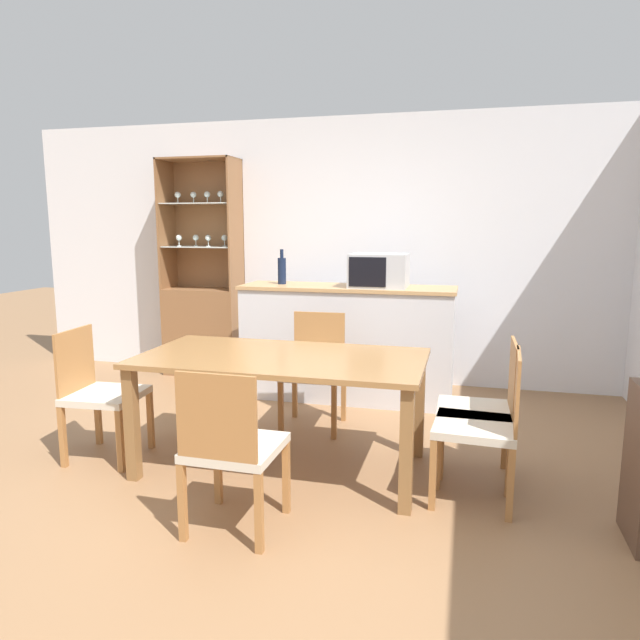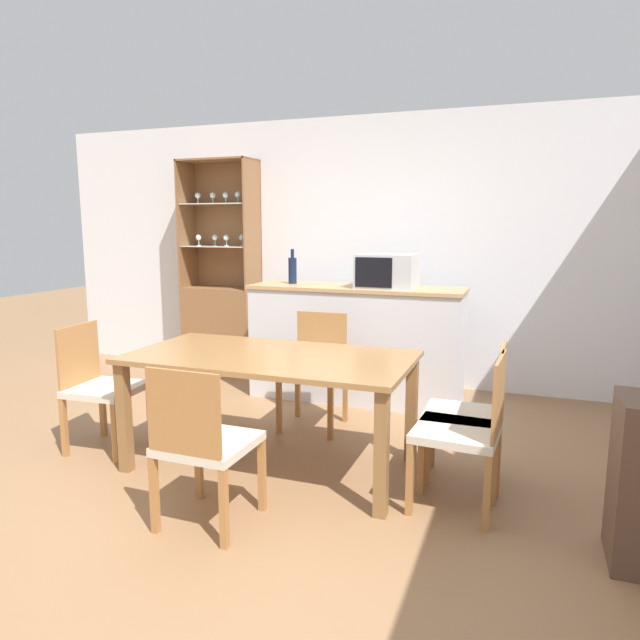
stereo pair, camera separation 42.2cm
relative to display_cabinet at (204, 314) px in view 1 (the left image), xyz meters
name	(u,v)px [view 1 (the left image)]	position (x,y,z in m)	size (l,w,h in m)	color
ground_plane	(253,493)	(1.46, -2.42, -0.62)	(18.00, 18.00, 0.00)	#936B47
wall_back	(348,251)	(1.46, 0.21, 0.65)	(6.80, 0.06, 2.55)	silver
kitchen_counter	(347,343)	(1.60, -0.48, -0.12)	(1.86, 0.54, 1.01)	silver
display_cabinet	(204,314)	(0.00, 0.00, 0.00)	(0.77, 0.37, 2.18)	brown
dining_table	(282,370)	(1.51, -2.03, 0.01)	(1.76, 0.92, 0.73)	olive
dining_chair_side_right_near	(483,425)	(2.73, -2.17, -0.18)	(0.46, 0.46, 0.86)	beige
dining_chair_side_left_near	(100,393)	(0.30, -2.17, -0.18)	(0.47, 0.47, 0.86)	beige
dining_chair_head_far	(315,370)	(1.51, -1.24, -0.18)	(0.45, 0.45, 0.86)	beige
dining_chair_side_right_far	(482,409)	(2.73, -1.89, -0.18)	(0.44, 0.44, 0.86)	beige
dining_chair_head_near	(232,448)	(1.51, -2.82, -0.18)	(0.44, 0.44, 0.86)	beige
microwave	(379,270)	(1.88, -0.49, 0.52)	(0.48, 0.40, 0.28)	#B7BABF
wine_bottle	(282,270)	(1.00, -0.46, 0.51)	(0.07, 0.07, 0.31)	#141E38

